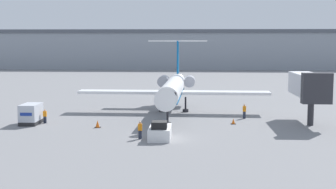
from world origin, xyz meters
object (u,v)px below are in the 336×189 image
worker_near_tug (140,130)px  traffic_cone_left (98,124)px  traffic_cone_right (233,121)px  jet_bridge (308,86)px  worker_by_wing (244,111)px  luggage_cart (31,114)px  worker_on_apron (45,116)px  airplane_main (173,88)px  pushback_tug (160,132)px

worker_near_tug → traffic_cone_left: (-5.44, 5.86, -0.55)m
traffic_cone_left → traffic_cone_right: traffic_cone_left is taller
traffic_cone_left → jet_bridge: size_ratio=0.09×
worker_by_wing → traffic_cone_left: worker_by_wing is taller
luggage_cart → worker_near_tug: luggage_cart is taller
worker_on_apron → airplane_main: bearing=31.9°
worker_near_tug → traffic_cone_right: 13.37m
traffic_cone_left → traffic_cone_right: 15.68m
worker_by_wing → jet_bridge: bearing=-22.1°
traffic_cone_right → airplane_main: bearing=130.4°
worker_by_wing → jet_bridge: size_ratio=0.19×
airplane_main → traffic_cone_right: bearing=-49.6°
worker_near_tug → worker_by_wing: worker_by_wing is taller
worker_by_wing → airplane_main: bearing=153.0°
traffic_cone_left → jet_bridge: jet_bridge is taller
luggage_cart → traffic_cone_left: size_ratio=4.13×
worker_by_wing → traffic_cone_right: 4.44m
traffic_cone_right → jet_bridge: size_ratio=0.07×
traffic_cone_right → worker_on_apron: bearing=-178.6°
worker_by_wing → jet_bridge: (7.06, -2.86, 3.47)m
airplane_main → pushback_tug: airplane_main is taller
pushback_tug → worker_by_wing: size_ratio=2.40×
luggage_cart → worker_on_apron: luggage_cart is taller
airplane_main → luggage_cart: 19.10m
worker_on_apron → traffic_cone_right: bearing=1.4°
worker_by_wing → traffic_cone_right: (-1.70, -4.05, -0.66)m
worker_on_apron → traffic_cone_left: 7.23m
worker_on_apron → traffic_cone_right: (22.14, 0.55, -0.57)m
jet_bridge → worker_near_tug: bearing=-151.6°
worker_on_apron → traffic_cone_right: worker_on_apron is taller
traffic_cone_right → jet_bridge: 9.76m
traffic_cone_left → pushback_tug: bearing=-37.0°
pushback_tug → worker_by_wing: 15.96m
worker_near_tug → luggage_cart: bearing=150.6°
worker_near_tug → jet_bridge: 21.54m
pushback_tug → worker_near_tug: size_ratio=2.47×
worker_by_wing → worker_on_apron: (-23.85, -4.60, -0.10)m
traffic_cone_left → airplane_main: bearing=55.6°
worker_near_tug → traffic_cone_left: size_ratio=2.20×
luggage_cart → worker_on_apron: 1.60m
luggage_cart → jet_bridge: bearing=4.3°
jet_bridge → luggage_cart: bearing=-175.7°
pushback_tug → luggage_cart: (-15.57, 7.39, 0.48)m
pushback_tug → luggage_cart: 17.24m
pushback_tug → worker_on_apron: bearing=150.3°
worker_near_tug → worker_by_wing: (11.64, 12.96, 0.03)m
luggage_cart → worker_by_wing: (25.26, 5.28, -0.22)m
luggage_cart → traffic_cone_right: (23.56, 1.23, -0.88)m
worker_on_apron → traffic_cone_left: (6.76, -2.50, -0.48)m
airplane_main → worker_on_apron: 17.60m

